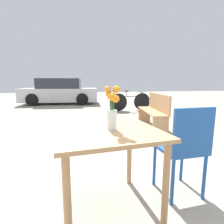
% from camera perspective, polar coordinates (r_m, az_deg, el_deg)
% --- Properties ---
extents(ground_plane, '(40.00, 40.00, 0.00)m').
position_cam_1_polar(ground_plane, '(1.78, -1.52, -29.14)').
color(ground_plane, '#A39989').
extents(table_front, '(0.88, 0.87, 0.73)m').
position_cam_1_polar(table_front, '(1.47, -1.63, -9.81)').
color(table_front, tan).
rests_on(table_front, ground_plane).
extents(flower_vase, '(0.13, 0.13, 0.35)m').
position_cam_1_polar(flower_vase, '(1.38, 0.09, 0.42)').
color(flower_vase, silver).
rests_on(flower_vase, table_front).
extents(cafe_chair, '(0.41, 0.41, 0.90)m').
position_cam_1_polar(cafe_chair, '(1.81, 22.65, -10.07)').
color(cafe_chair, '#1E519E').
rests_on(cafe_chair, ground_plane).
extents(bench_near, '(0.58, 1.53, 0.85)m').
position_cam_1_polar(bench_near, '(4.35, 13.67, 0.56)').
color(bench_near, tan).
rests_on(bench_near, ground_plane).
extents(bicycle, '(1.72, 0.44, 0.81)m').
position_cam_1_polar(bicycle, '(7.13, 6.08, 3.42)').
color(bicycle, black).
rests_on(bicycle, ground_plane).
extents(parked_car, '(4.05, 2.10, 1.34)m').
position_cam_1_polar(parked_car, '(9.87, -16.54, 6.31)').
color(parked_car, silver).
rests_on(parked_car, ground_plane).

